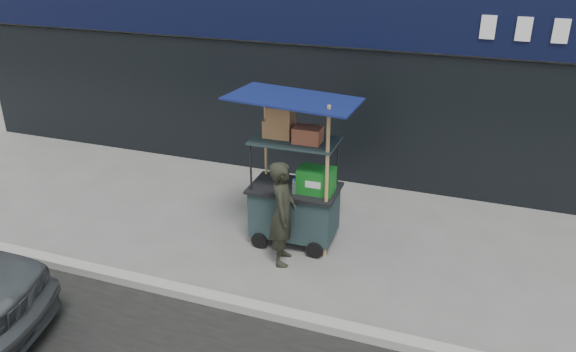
% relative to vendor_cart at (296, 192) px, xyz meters
% --- Properties ---
extents(ground, '(80.00, 80.00, 0.00)m').
position_rel_vendor_cart_xyz_m(ground, '(0.05, -1.57, -0.80)').
color(ground, '#5E5E5A').
rests_on(ground, ground).
extents(curb, '(80.00, 0.18, 0.12)m').
position_rel_vendor_cart_xyz_m(curb, '(0.05, -1.77, -0.74)').
color(curb, '#97978F').
rests_on(curb, ground).
extents(vendor_cart, '(1.71, 1.23, 2.28)m').
position_rel_vendor_cart_xyz_m(vendor_cart, '(0.00, 0.00, 0.00)').
color(vendor_cart, '#18292A').
rests_on(vendor_cart, ground).
extents(vendor_man, '(0.48, 0.61, 1.50)m').
position_rel_vendor_cart_xyz_m(vendor_man, '(0.02, -0.57, -0.05)').
color(vendor_man, black).
rests_on(vendor_man, ground).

